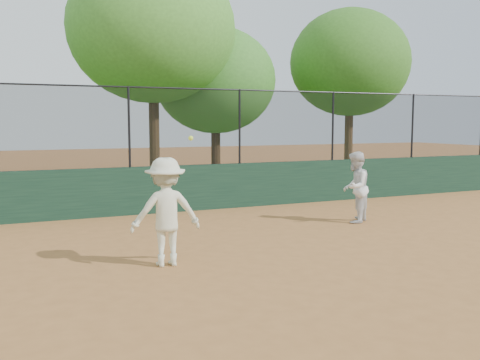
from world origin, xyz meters
name	(u,v)px	position (x,y,z in m)	size (l,w,h in m)	color
ground	(251,274)	(0.00, 0.00, 0.00)	(80.00, 80.00, 0.00)	#A06533
back_wall	(150,190)	(0.00, 6.00, 0.60)	(26.00, 0.20, 1.20)	#183624
grass_strip	(107,187)	(0.00, 12.00, 0.00)	(36.00, 12.00, 0.01)	#36571B
player_second	(355,187)	(4.02, 2.86, 0.82)	(0.80, 0.62, 1.64)	silver
player_main	(166,212)	(-1.04, 1.04, 0.88)	(1.19, 0.75, 2.11)	beige
fence_assembly	(148,125)	(-0.03, 6.00, 2.24)	(26.00, 0.06, 2.00)	black
tree_2	(152,30)	(1.57, 11.31, 5.50)	(5.88, 5.35, 8.05)	#402C17
tree_3	(215,80)	(4.34, 12.39, 3.93)	(4.79, 4.36, 6.01)	#382312
tree_4	(350,63)	(10.04, 11.52, 4.77)	(5.13, 4.67, 7.00)	#4E331B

